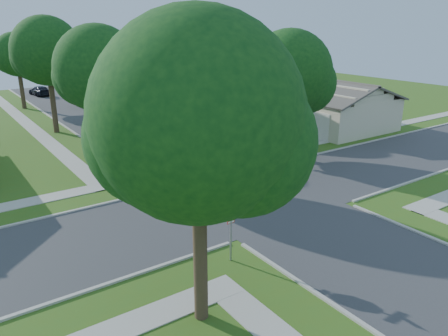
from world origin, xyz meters
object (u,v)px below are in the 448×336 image
Objects in this scene: car_driveway at (249,134)px; car_curb_west at (40,91)px; tree_e_mid at (153,53)px; tree_sw_corner at (200,126)px; house_ne_near at (314,107)px; tree_w_near at (99,72)px; tree_ne_corner at (290,77)px; stop_sign_ne at (264,132)px; tree_w_far at (17,56)px; tree_w_mid at (48,54)px; car_curb_east at (88,102)px; stop_sign_sw at (231,214)px; tree_e_near at (227,71)px; tree_e_far at (104,49)px; house_ne_far at (209,85)px.

car_driveway reaches higher than car_curb_west.
car_driveway is at bearing -81.65° from tree_e_mid.
house_ne_near is at bearing 37.52° from tree_sw_corner.
tree_e_mid is 1.03× the size of tree_w_near.
tree_sw_corner reaches higher than tree_ne_corner.
stop_sign_ne reaches higher than car_driveway.
tree_w_far is at bearing 45.62° from car_driveway.
tree_w_mid is 2.31× the size of car_curb_west.
car_curb_east is at bearing 58.61° from tree_w_mid.
car_driveway is 34.37m from car_curb_west.
stop_sign_sw is 14.30m from tree_w_near.
tree_e_mid is 22.71m from car_curb_west.
tree_sw_corner reaches higher than tree_e_near.
tree_w_near is at bearing -110.60° from tree_e_far.
stop_sign_sw is at bearing -103.73° from tree_e_far.
tree_e_mid is 1.15× the size of tree_w_far.
car_curb_east reaches higher than car_curb_west.
stop_sign_sw is at bearing -110.20° from tree_e_mid.
tree_ne_corner reaches higher than house_ne_far.
stop_sign_sw is 38.86m from tree_w_far.
stop_sign_sw is 0.22× the size of house_ne_near.
tree_e_far is at bearing 116.03° from house_ne_near.
stop_sign_ne is (9.40, 9.40, 0.00)m from stop_sign_sw.
tree_e_mid is 14.58m from house_ne_far.
tree_e_mid is 1.06× the size of tree_ne_corner.
tree_w_mid is (0.00, 12.00, 0.37)m from tree_w_near.
car_curb_west is (-5.95, 8.17, -5.38)m from tree_e_far.
tree_sw_corner is 0.70× the size of house_ne_near.
stop_sign_ne is 0.22× the size of house_ne_near.
tree_e_near is 0.95× the size of tree_e_far.
house_ne_near is at bearing 111.98° from car_curb_west.
house_ne_near reaches higher than stop_sign_sw.
tree_w_near is 16.24m from tree_sw_corner.
stop_sign_sw is at bearing -90.07° from tree_w_far.
tree_w_near is 12.02m from tree_ne_corner.
tree_e_near is 0.96× the size of tree_ne_corner.
tree_w_mid is 22.68m from house_ne_far.
tree_e_far is (0.05, 29.31, 3.95)m from stop_sign_ne.
tree_sw_corner is 2.59× the size of car_curb_east.
tree_e_far is at bearing 76.27° from stop_sign_sw.
tree_e_near reaches higher than tree_w_far.
tree_w_far is 28.09m from car_driveway.
stop_sign_ne is 17.38m from tree_sw_corner.
stop_sign_ne is 0.81× the size of car_curb_east.
house_ne_near reaches higher than car_curb_west.
tree_e_near is 34.08m from car_curb_west.
tree_w_far is 2.18× the size of car_curb_east.
tree_w_near is 2.43× the size of car_curb_east.
house_ne_near and house_ne_far have the same top height.
tree_w_far reaches higher than car_driveway.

